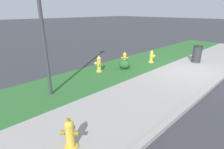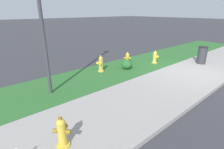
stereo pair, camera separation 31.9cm
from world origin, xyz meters
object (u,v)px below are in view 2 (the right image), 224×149
(fire_hydrant_near_corner, at_px, (101,64))
(trash_bin, at_px, (202,55))
(fire_hydrant_mid_block, at_px, (127,59))
(fire_hydrant_at_driveway, at_px, (62,132))
(fire_hydrant_far_end, at_px, (155,57))
(shrub_bush_near_lamp, at_px, (127,65))

(fire_hydrant_near_corner, bearing_deg, trash_bin, -67.65)
(fire_hydrant_mid_block, relative_size, trash_bin, 0.72)
(fire_hydrant_mid_block, bearing_deg, trash_bin, -171.19)
(fire_hydrant_at_driveway, relative_size, fire_hydrant_near_corner, 0.94)
(fire_hydrant_far_end, bearing_deg, shrub_bush_near_lamp, -70.42)
(fire_hydrant_near_corner, bearing_deg, fire_hydrant_far_end, -55.21)
(trash_bin, bearing_deg, fire_hydrant_mid_block, 140.67)
(shrub_bush_near_lamp, bearing_deg, fire_hydrant_near_corner, 156.40)
(fire_hydrant_far_end, xyz_separation_m, trash_bin, (1.75, -1.66, 0.13))
(trash_bin, height_order, shrub_bush_near_lamp, trash_bin)
(fire_hydrant_at_driveway, distance_m, fire_hydrant_far_end, 6.85)
(fire_hydrant_mid_block, bearing_deg, fire_hydrant_near_corner, 48.21)
(fire_hydrant_at_driveway, xyz_separation_m, shrub_bush_near_lamp, (4.60, 2.68, -0.12))
(fire_hydrant_far_end, bearing_deg, trash_bin, 75.29)
(fire_hydrant_near_corner, distance_m, fire_hydrant_mid_block, 1.73)
(trash_bin, bearing_deg, fire_hydrant_far_end, 136.61)
(fire_hydrant_at_driveway, xyz_separation_m, fire_hydrant_mid_block, (5.18, 3.19, -0.03))
(fire_hydrant_mid_block, relative_size, shrub_bush_near_lamp, 1.27)
(fire_hydrant_far_end, relative_size, fire_hydrant_mid_block, 1.03)
(fire_hydrant_near_corner, relative_size, trash_bin, 0.83)
(fire_hydrant_at_driveway, distance_m, fire_hydrant_mid_block, 6.08)
(fire_hydrant_near_corner, xyz_separation_m, trash_bin, (4.73, -2.45, 0.09))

